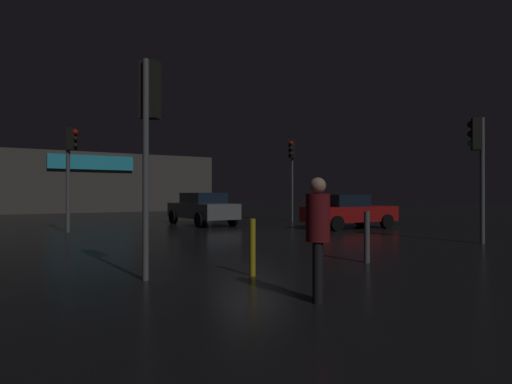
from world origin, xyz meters
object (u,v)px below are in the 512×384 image
object	(u,v)px
traffic_signal_cross_right	(292,159)
car_near	(348,211)
store_building	(82,183)
traffic_signal_opposite	(478,153)
car_far	(202,208)
pedestrian	(318,229)
traffic_signal_main	(149,114)
traffic_signal_cross_left	(70,159)

from	to	relation	value
traffic_signal_cross_right	car_near	xyz separation A→B (m)	(-0.61, -4.99, -2.66)
store_building	car_near	size ratio (longest dim) A/B	5.01
traffic_signal_cross_right	traffic_signal_opposite	bearing A→B (deg)	-95.72
car_near	car_far	world-z (taller)	car_far
traffic_signal_cross_right	pedestrian	size ratio (longest dim) A/B	2.55
car_near	traffic_signal_opposite	bearing A→B (deg)	-94.67
traffic_signal_main	car_near	size ratio (longest dim) A/B	0.92
car_near	traffic_signal_main	bearing A→B (deg)	-149.97
store_building	traffic_signal_opposite	bearing A→B (deg)	-79.19
traffic_signal_cross_left	pedestrian	xyz separation A→B (m)	(1.47, -13.20, -1.84)
store_building	car_far	distance (m)	21.42
traffic_signal_main	traffic_signal_opposite	xyz separation A→B (m)	(10.18, 0.06, -0.19)
traffic_signal_main	traffic_signal_opposite	size ratio (longest dim) A/B	1.01
traffic_signal_main	pedestrian	size ratio (longest dim) A/B	2.22
traffic_signal_main	traffic_signal_cross_left	xyz separation A→B (m)	(0.07, 10.42, -0.08)
car_far	traffic_signal_cross_right	bearing A→B (deg)	-3.84
traffic_signal_main	car_far	distance (m)	13.22
store_building	traffic_signal_opposite	size ratio (longest dim) A/B	5.49
car_near	pedestrian	size ratio (longest dim) A/B	2.41
store_building	traffic_signal_cross_left	distance (m)	22.67
car_far	pedestrian	size ratio (longest dim) A/B	2.67
car_far	pedestrian	xyz separation A→B (m)	(-4.61, -14.29, 0.21)
traffic_signal_opposite	car_far	distance (m)	12.30
traffic_signal_cross_left	pedestrian	bearing A→B (deg)	-83.64
traffic_signal_cross_left	pedestrian	world-z (taller)	traffic_signal_cross_left
traffic_signal_main	traffic_signal_cross_right	distance (m)	15.89
traffic_signal_cross_right	car_far	size ratio (longest dim) A/B	0.95
traffic_signal_opposite	car_far	world-z (taller)	traffic_signal_opposite
car_near	pedestrian	distance (m)	12.80
store_building	car_near	distance (m)	27.47
traffic_signal_cross_left	traffic_signal_cross_right	size ratio (longest dim) A/B	0.92
store_building	traffic_signal_main	distance (m)	32.99
traffic_signal_cross_left	pedestrian	distance (m)	13.41
traffic_signal_opposite	car_near	bearing A→B (deg)	85.33
store_building	pedestrian	size ratio (longest dim) A/B	12.07
store_building	pedestrian	distance (m)	35.64
traffic_signal_cross_left	car_near	distance (m)	11.62
traffic_signal_opposite	traffic_signal_cross_right	world-z (taller)	traffic_signal_cross_right
car_near	traffic_signal_cross_right	bearing A→B (deg)	83.00
store_building	car_near	world-z (taller)	store_building
car_near	store_building	bearing A→B (deg)	104.24
traffic_signal_opposite	car_near	distance (m)	6.46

